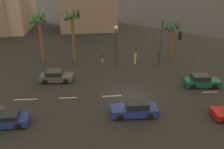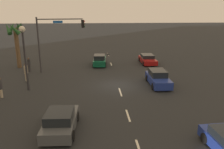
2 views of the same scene
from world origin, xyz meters
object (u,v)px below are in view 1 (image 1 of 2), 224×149
(car_3, at_px, (135,109))
(streetlamp, at_px, (116,39))
(pedestrian_1, at_px, (159,56))
(pedestrian_0, at_px, (102,57))
(car_4, at_px, (56,76))
(palm_tree_1, at_px, (73,23))
(pedestrian_2, at_px, (135,58))
(car_0, at_px, (5,120))
(palm_tree_0, at_px, (39,23))
(traffic_signal, at_px, (167,39))
(palm_tree_2, at_px, (173,31))
(car_2, at_px, (202,81))

(car_3, xyz_separation_m, streetlamp, (-0.58, 12.74, 3.53))
(streetlamp, distance_m, pedestrian_1, 7.66)
(pedestrian_0, relative_size, pedestrian_1, 1.04)
(streetlamp, bearing_deg, car_4, -152.44)
(pedestrian_1, relative_size, palm_tree_1, 0.22)
(pedestrian_2, relative_size, palm_tree_1, 0.23)
(car_4, xyz_separation_m, streetlamp, (7.93, 4.14, 3.58))
(car_0, relative_size, palm_tree_0, 0.55)
(pedestrian_1, bearing_deg, pedestrian_0, 179.17)
(pedestrian_0, bearing_deg, traffic_signal, -21.87)
(car_0, xyz_separation_m, car_4, (3.32, 9.27, 0.05))
(streetlamp, xyz_separation_m, palm_tree_1, (-5.92, 2.40, 1.78))
(traffic_signal, bearing_deg, pedestrian_2, 145.52)
(pedestrian_2, height_order, palm_tree_0, palm_tree_0)
(traffic_signal, height_order, pedestrian_1, traffic_signal)
(traffic_signal, bearing_deg, streetlamp, 166.20)
(car_4, distance_m, palm_tree_2, 19.02)
(streetlamp, bearing_deg, pedestrian_1, 13.80)
(car_3, bearing_deg, palm_tree_2, 62.49)
(traffic_signal, height_order, palm_tree_1, palm_tree_1)
(streetlamp, xyz_separation_m, pedestrian_2, (2.92, 0.94, -3.21))
(pedestrian_2, bearing_deg, pedestrian_0, 169.99)
(car_3, bearing_deg, car_2, 32.09)
(pedestrian_1, distance_m, palm_tree_0, 18.28)
(car_0, relative_size, palm_tree_1, 0.51)
(palm_tree_1, bearing_deg, streetlamp, -22.08)
(traffic_signal, xyz_separation_m, pedestrian_2, (-3.75, 2.57, -3.47))
(car_2, xyz_separation_m, pedestrian_2, (-6.71, 8.00, 0.34))
(car_3, height_order, palm_tree_2, palm_tree_2)
(palm_tree_2, bearing_deg, palm_tree_0, -178.68)
(streetlamp, relative_size, palm_tree_1, 0.73)
(streetlamp, xyz_separation_m, pedestrian_0, (-1.83, 1.78, -3.22))
(pedestrian_2, bearing_deg, pedestrian_1, 10.67)
(car_0, relative_size, car_3, 0.95)
(traffic_signal, distance_m, palm_tree_1, 13.31)
(car_4, xyz_separation_m, palm_tree_1, (2.01, 6.54, 5.36))
(streetlamp, relative_size, pedestrian_2, 3.14)
(car_3, distance_m, car_4, 12.10)
(pedestrian_0, xyz_separation_m, palm_tree_0, (-8.95, 1.33, 4.97))
(pedestrian_1, relative_size, palm_tree_2, 0.30)
(car_3, height_order, pedestrian_1, pedestrian_1)
(car_0, bearing_deg, pedestrian_1, 39.96)
(pedestrian_2, bearing_deg, palm_tree_0, 170.98)
(car_0, height_order, car_2, car_2)
(car_0, distance_m, palm_tree_2, 26.74)
(pedestrian_0, distance_m, palm_tree_1, 6.48)
(pedestrian_2, bearing_deg, car_4, -154.94)
(car_2, height_order, traffic_signal, traffic_signal)
(car_3, distance_m, streetlamp, 13.24)
(car_4, bearing_deg, streetlamp, 27.56)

